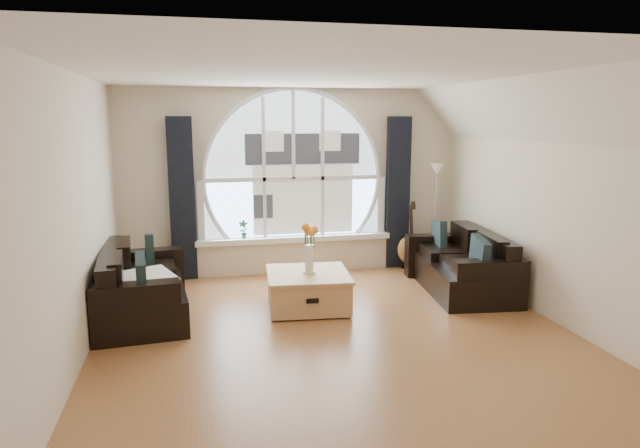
{
  "coord_description": "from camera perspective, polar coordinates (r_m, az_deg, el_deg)",
  "views": [
    {
      "loc": [
        -1.4,
        -5.42,
        2.26
      ],
      "look_at": [
        0.0,
        0.9,
        1.05
      ],
      "focal_mm": 31.57,
      "sensor_mm": 36.0,
      "label": 1
    }
  ],
  "objects": [
    {
      "name": "ground",
      "position": [
        6.03,
        1.89,
        -11.41
      ],
      "size": [
        5.0,
        5.5,
        0.01
      ],
      "primitive_type": "cube",
      "color": "brown",
      "rests_on": "ground"
    },
    {
      "name": "ceiling",
      "position": [
        5.61,
        2.06,
        15.09
      ],
      "size": [
        5.0,
        5.5,
        0.01
      ],
      "primitive_type": "cube",
      "color": "silver",
      "rests_on": "ground"
    },
    {
      "name": "wall_back",
      "position": [
        8.33,
        -2.76,
        4.31
      ],
      "size": [
        5.0,
        0.01,
        2.7
      ],
      "primitive_type": "cube",
      "color": "beige",
      "rests_on": "ground"
    },
    {
      "name": "wall_front",
      "position": [
        3.15,
        14.65,
        -6.57
      ],
      "size": [
        5.0,
        0.01,
        2.7
      ],
      "primitive_type": "cube",
      "color": "beige",
      "rests_on": "ground"
    },
    {
      "name": "wall_left",
      "position": [
        5.6,
        -23.64,
        0.35
      ],
      "size": [
        0.01,
        5.5,
        2.7
      ],
      "primitive_type": "cube",
      "color": "beige",
      "rests_on": "ground"
    },
    {
      "name": "wall_right",
      "position": [
        6.74,
        23.05,
        1.98
      ],
      "size": [
        0.01,
        5.5,
        2.7
      ],
      "primitive_type": "cube",
      "color": "beige",
      "rests_on": "ground"
    },
    {
      "name": "attic_slope",
      "position": [
        6.5,
        21.5,
        10.67
      ],
      "size": [
        0.92,
        5.5,
        0.72
      ],
      "primitive_type": "cube",
      "color": "silver",
      "rests_on": "ground"
    },
    {
      "name": "arched_window",
      "position": [
        8.28,
        -2.74,
        6.18
      ],
      "size": [
        2.6,
        0.06,
        2.15
      ],
      "primitive_type": "cube",
      "color": "silver",
      "rests_on": "wall_back"
    },
    {
      "name": "window_sill",
      "position": [
        8.37,
        -2.6,
        -1.49
      ],
      "size": [
        2.9,
        0.22,
        0.08
      ],
      "primitive_type": "cube",
      "color": "white",
      "rests_on": "wall_back"
    },
    {
      "name": "window_frame",
      "position": [
        8.25,
        -2.71,
        6.17
      ],
      "size": [
        2.76,
        0.08,
        2.15
      ],
      "primitive_type": "cube",
      "color": "white",
      "rests_on": "wall_back"
    },
    {
      "name": "neighbor_house",
      "position": [
        8.3,
        -1.69,
        5.34
      ],
      "size": [
        1.7,
        0.02,
        1.5
      ],
      "primitive_type": "cube",
      "color": "silver",
      "rests_on": "wall_back"
    },
    {
      "name": "curtain_left",
      "position": [
        8.12,
        -13.8,
        2.43
      ],
      "size": [
        0.35,
        0.12,
        2.3
      ],
      "primitive_type": "cube",
      "color": "black",
      "rests_on": "ground"
    },
    {
      "name": "curtain_right",
      "position": [
        8.66,
        7.89,
        3.13
      ],
      "size": [
        0.35,
        0.12,
        2.3
      ],
      "primitive_type": "cube",
      "color": "black",
      "rests_on": "ground"
    },
    {
      "name": "sofa_left",
      "position": [
        6.83,
        -17.55,
        -5.71
      ],
      "size": [
        1.06,
        1.86,
        0.79
      ],
      "primitive_type": "cube",
      "rotation": [
        0.0,
        0.0,
        0.1
      ],
      "color": "black",
      "rests_on": "ground"
    },
    {
      "name": "sofa_right",
      "position": [
        7.69,
        14.05,
        -3.72
      ],
      "size": [
        1.09,
        1.86,
        0.79
      ],
      "primitive_type": "cube",
      "rotation": [
        0.0,
        0.0,
        -0.12
      ],
      "color": "black",
      "rests_on": "ground"
    },
    {
      "name": "coffee_chest",
      "position": [
        6.85,
        -1.23,
        -6.56
      ],
      "size": [
        1.06,
        1.06,
        0.48
      ],
      "primitive_type": "cube",
      "rotation": [
        0.0,
        0.0,
        -0.09
      ],
      "color": "tan",
      "rests_on": "ground"
    },
    {
      "name": "throw_blanket",
      "position": [
        6.59,
        -17.14,
        -5.37
      ],
      "size": [
        0.73,
        0.73,
        0.1
      ],
      "primitive_type": "cube",
      "rotation": [
        0.0,
        0.0,
        0.43
      ],
      "color": "silver",
      "rests_on": "sofa_left"
    },
    {
      "name": "vase_flowers",
      "position": [
        6.69,
        -1.11,
        -1.78
      ],
      "size": [
        0.24,
        0.24,
        0.7
      ],
      "primitive_type": "cube",
      "color": "white",
      "rests_on": "coffee_chest"
    },
    {
      "name": "floor_lamp",
      "position": [
        8.74,
        11.6,
        0.75
      ],
      "size": [
        0.24,
        0.24,
        1.6
      ],
      "primitive_type": "cube",
      "color": "#B2B2B2",
      "rests_on": "ground"
    },
    {
      "name": "guitar",
      "position": [
        8.62,
        9.07,
        -1.12
      ],
      "size": [
        0.39,
        0.28,
        1.06
      ],
      "primitive_type": "cube",
      "rotation": [
        0.0,
        0.0,
        -0.12
      ],
      "color": "#9A652E",
      "rests_on": "ground"
    },
    {
      "name": "potted_plant",
      "position": [
        8.24,
        -7.77,
        -0.54
      ],
      "size": [
        0.15,
        0.12,
        0.27
      ],
      "primitive_type": "imported",
      "rotation": [
        0.0,
        0.0,
        -0.16
      ],
      "color": "#1E6023",
      "rests_on": "window_sill"
    }
  ]
}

